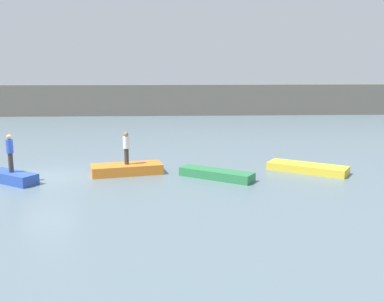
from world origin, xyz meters
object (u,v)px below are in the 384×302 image
Objects in this scene: rowboat_yellow at (307,168)px; person_blue_shirt at (10,151)px; rowboat_green at (216,174)px; rowboat_blue at (12,177)px; person_white_shirt at (126,146)px; rowboat_orange at (127,169)px.

person_blue_shirt is (-14.36, -1.45, 1.30)m from rowboat_yellow.
person_blue_shirt is at bearing -144.50° from rowboat_green.
rowboat_blue is 1.64× the size of person_white_shirt.
person_blue_shirt reaches higher than rowboat_blue.
rowboat_yellow is 2.23× the size of person_blue_shirt.
rowboat_green reaches higher than rowboat_yellow.
person_white_shirt is at bearing 49.41° from rowboat_blue.
person_blue_shirt is at bearing 0.00° from rowboat_blue.
person_white_shirt reaches higher than rowboat_orange.
rowboat_blue is 1.51× the size of person_blue_shirt.
person_blue_shirt is (-5.19, -1.42, 1.24)m from rowboat_orange.
person_white_shirt is at bearing 15.31° from person_blue_shirt.
rowboat_blue reaches higher than rowboat_yellow.
rowboat_orange is 5.52m from person_blue_shirt.
rowboat_green is 9.67m from person_blue_shirt.
rowboat_orange is 9.17m from rowboat_yellow.
rowboat_blue is at bearing -177.73° from rowboat_orange.
rowboat_orange reaches higher than rowboat_yellow.
rowboat_blue is at bearing 0.00° from person_blue_shirt.
person_blue_shirt is at bearing -164.69° from person_white_shirt.
rowboat_orange is 1.16m from person_white_shirt.
rowboat_green is 4.68m from person_white_shirt.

